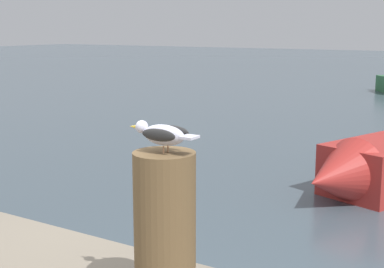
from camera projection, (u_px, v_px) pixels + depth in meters
name	position (u px, v px, depth m)	size (l,w,h in m)	color
mooring_post	(165.00, 230.00, 2.80)	(0.31, 0.31, 0.78)	brown
seagull	(163.00, 134.00, 2.71)	(0.39, 0.15, 0.14)	tan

